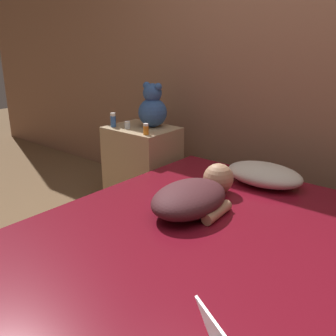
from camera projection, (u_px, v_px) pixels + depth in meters
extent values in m
plane|color=brown|center=(195.00, 309.00, 2.00)|extent=(12.00, 12.00, 0.00)
cube|color=#996B51|center=(318.00, 38.00, 2.52)|extent=(8.00, 0.06, 2.60)
cube|color=brown|center=(195.00, 289.00, 1.96)|extent=(1.58, 2.04, 0.24)
cube|color=maroon|center=(196.00, 251.00, 1.89)|extent=(1.54, 1.99, 0.18)
cube|color=tan|center=(143.00, 166.00, 3.15)|extent=(0.52, 0.41, 0.64)
ellipsoid|color=beige|center=(264.00, 174.00, 2.45)|extent=(0.49, 0.32, 0.13)
ellipsoid|color=#4C2328|center=(189.00, 198.00, 2.07)|extent=(0.39, 0.53, 0.16)
sphere|color=tan|center=(218.00, 178.00, 2.32)|extent=(0.18, 0.18, 0.18)
cylinder|color=tan|center=(217.00, 212.00, 2.02)|extent=(0.08, 0.23, 0.06)
sphere|color=#335693|center=(153.00, 113.00, 3.03)|extent=(0.22, 0.22, 0.22)
sphere|color=#335693|center=(152.00, 93.00, 2.98)|extent=(0.15, 0.15, 0.15)
sphere|color=#335693|center=(147.00, 86.00, 3.00)|extent=(0.06, 0.06, 0.06)
sphere|color=#335693|center=(158.00, 87.00, 2.93)|extent=(0.06, 0.06, 0.06)
cylinder|color=#3866B2|center=(113.00, 121.00, 3.05)|extent=(0.04, 0.04, 0.09)
cylinder|color=white|center=(113.00, 114.00, 3.03)|extent=(0.04, 0.04, 0.02)
cylinder|color=orange|center=(146.00, 130.00, 2.82)|extent=(0.04, 0.04, 0.06)
cylinder|color=white|center=(146.00, 125.00, 2.81)|extent=(0.04, 0.04, 0.02)
cylinder|color=silver|center=(127.00, 126.00, 3.00)|extent=(0.04, 0.04, 0.04)
cylinder|color=white|center=(127.00, 122.00, 2.99)|extent=(0.04, 0.04, 0.01)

